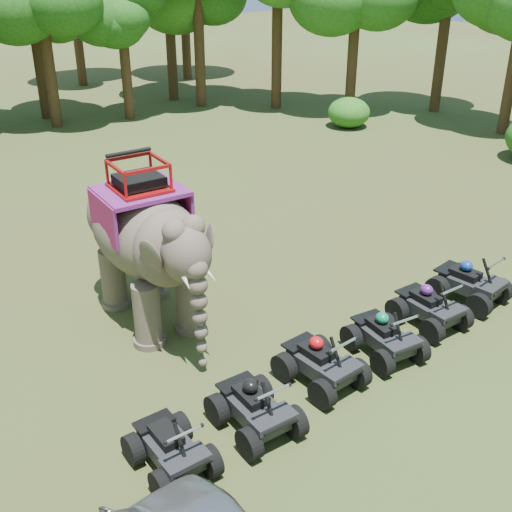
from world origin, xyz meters
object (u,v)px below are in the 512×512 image
Objects in this scene: atv_1 at (255,402)px; atv_5 at (471,278)px; atv_3 at (386,331)px; atv_4 at (430,302)px; atv_2 at (321,357)px; atv_0 at (170,442)px; elephant at (146,243)px.

atv_1 is 0.96× the size of atv_5.
atv_3 is at bearing 5.36° from atv_1.
atv_2 is at bearing -175.88° from atv_4.
atv_4 is 1.74m from atv_5.
atv_2 is at bearing 4.41° from atv_0.
atv_3 is (3.19, -4.67, -1.41)m from elephant.
atv_4 is (7.32, 0.03, 0.03)m from atv_0.
atv_2 is at bearing 11.26° from atv_1.
elephant reaches higher than atv_2.
atv_4 is 0.95× the size of atv_5.
atv_5 is at bearing -27.12° from elephant.
atv_1 is at bearing -90.32° from elephant.
elephant is at bearing 134.30° from atv_3.
atv_5 is at bearing 6.72° from atv_1.
atv_2 is (3.73, 0.07, 0.05)m from atv_0.
atv_5 reaches higher than atv_0.
atv_4 is at bearing 177.87° from atv_5.
atv_2 is 1.03× the size of atv_4.
atv_3 is at bearing -6.24° from atv_2.
atv_1 reaches higher than atv_0.
atv_1 is 1.03× the size of atv_3.
atv_3 is at bearing -170.65° from atv_4.
atv_5 reaches higher than atv_4.
atv_0 is 3.73m from atv_2.
atv_4 is at bearing -1.08° from atv_2.
elephant is 8.18m from atv_5.
elephant is 4.94m from atv_1.
atv_5 reaches higher than atv_2.
atv_3 is (3.75, 0.04, -0.02)m from atv_1.
atv_5 is (5.33, 0.02, 0.02)m from atv_2.
atv_0 is 9.05m from atv_5.
atv_3 is at bearing 2.16° from atv_0.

